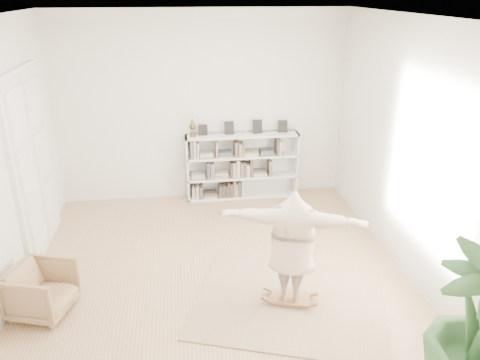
# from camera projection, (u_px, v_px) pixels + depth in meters

# --- Properties ---
(floor) EXTENTS (6.00, 6.00, 0.00)m
(floor) POSITION_uv_depth(u_px,v_px,m) (218.00, 277.00, 6.82)
(floor) COLOR #9C7950
(floor) RESTS_ON ground
(room_shell) EXTENTS (6.00, 6.00, 6.00)m
(room_shell) POSITION_uv_depth(u_px,v_px,m) (199.00, 13.00, 8.17)
(room_shell) COLOR silver
(room_shell) RESTS_ON floor
(doors) EXTENTS (0.09, 1.78, 2.92)m
(doors) POSITION_uv_depth(u_px,v_px,m) (33.00, 165.00, 7.14)
(doors) COLOR white
(doors) RESTS_ON floor
(bookshelf) EXTENTS (2.20, 0.35, 1.64)m
(bookshelf) POSITION_uv_depth(u_px,v_px,m) (242.00, 167.00, 9.25)
(bookshelf) COLOR silver
(bookshelf) RESTS_ON floor
(armchair) EXTENTS (0.91, 0.90, 0.67)m
(armchair) POSITION_uv_depth(u_px,v_px,m) (41.00, 290.00, 5.97)
(armchair) COLOR tan
(armchair) RESTS_ON floor
(rug) EXTENTS (3.01, 2.70, 0.02)m
(rug) POSITION_uv_depth(u_px,v_px,m) (290.00, 302.00, 6.27)
(rug) COLOR tan
(rug) RESTS_ON floor
(rocker_board) EXTENTS (0.58, 0.46, 0.11)m
(rocker_board) POSITION_uv_depth(u_px,v_px,m) (290.00, 298.00, 6.25)
(rocker_board) COLOR brown
(rocker_board) RESTS_ON rug
(person) EXTENTS (1.97, 1.11, 1.55)m
(person) POSITION_uv_depth(u_px,v_px,m) (292.00, 244.00, 5.93)
(person) COLOR beige
(person) RESTS_ON rocker_board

